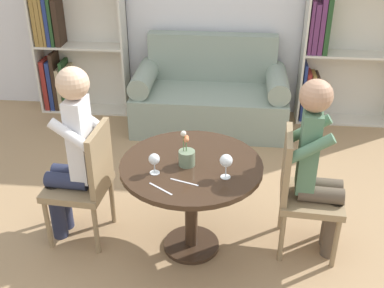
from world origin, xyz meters
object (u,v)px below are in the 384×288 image
object	(u,v)px
chair_left	(86,179)
chair_right	(301,189)
bookshelf_right	(337,54)
person_left	(72,151)
wine_glass_right	(226,161)
flower_vase	(187,156)
person_right	(318,165)
couch	(210,98)
bookshelf_left	(68,49)
wine_glass_left	(154,160)

from	to	relation	value
chair_left	chair_right	distance (m)	1.49
bookshelf_right	person_left	xyz separation A→B (m)	(-2.12, -2.19, -0.03)
wine_glass_right	flower_vase	distance (m)	0.29
person_right	person_left	bearing A→B (deg)	94.33
couch	person_left	size ratio (longest dim) A/B	1.20
wine_glass_right	chair_left	bearing A→B (deg)	168.63
bookshelf_left	person_left	distance (m)	2.31
person_left	person_right	distance (m)	1.66
flower_vase	person_left	bearing A→B (deg)	174.14
couch	bookshelf_right	distance (m)	1.39
bookshelf_right	wine_glass_right	world-z (taller)	bookshelf_right
person_right	couch	bearing A→B (deg)	27.53
bookshelf_right	wine_glass_left	world-z (taller)	bookshelf_right
bookshelf_left	flower_vase	xyz separation A→B (m)	(1.55, -2.26, 0.07)
bookshelf_right	flower_vase	size ratio (longest dim) A/B	6.15
couch	wine_glass_right	distance (m)	2.19
person_left	couch	bearing A→B (deg)	160.91
bookshelf_right	person_right	world-z (taller)	bookshelf_right
wine_glass_right	flower_vase	xyz separation A→B (m)	(-0.26, 0.12, -0.05)
bookshelf_left	flower_vase	distance (m)	2.74
bookshelf_left	person_left	size ratio (longest dim) A/B	1.15
couch	wine_glass_right	world-z (taller)	couch
bookshelf_left	bookshelf_right	distance (m)	2.87
bookshelf_left	person_right	world-z (taller)	bookshelf_left
couch	wine_glass_left	size ratio (longest dim) A/B	11.41
person_right	wine_glass_right	size ratio (longest dim) A/B	7.95
person_left	flower_vase	distance (m)	0.81
chair_right	person_left	size ratio (longest dim) A/B	0.68
bookshelf_right	chair_right	size ratio (longest dim) A/B	1.68
chair_left	wine_glass_right	world-z (taller)	chair_left
bookshelf_left	wine_glass_left	distance (m)	2.74
chair_right	wine_glass_left	world-z (taller)	chair_right
chair_right	flower_vase	distance (m)	0.83
couch	person_right	xyz separation A→B (m)	(0.83, -1.90, 0.38)
person_left	wine_glass_left	xyz separation A→B (m)	(0.61, -0.20, 0.09)
chair_left	wine_glass_left	bearing A→B (deg)	74.38
couch	wine_glass_right	size ratio (longest dim) A/B	9.78
wine_glass_left	wine_glass_right	world-z (taller)	wine_glass_right
person_right	wine_glass_right	world-z (taller)	person_right
couch	chair_right	bearing A→B (deg)	-68.49
person_right	wine_glass_left	size ratio (longest dim) A/B	9.28
bookshelf_left	person_left	world-z (taller)	bookshelf_left
couch	chair_right	world-z (taller)	couch
person_left	wine_glass_right	bearing A→B (deg)	83.27
person_left	flower_vase	world-z (taller)	person_left
person_left	person_right	bearing A→B (deg)	94.73
bookshelf_left	person_right	size ratio (longest dim) A/B	1.18
bookshelf_right	chair_left	bearing A→B (deg)	-132.77
chair_right	flower_vase	world-z (taller)	flower_vase
couch	person_right	size ratio (longest dim) A/B	1.23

